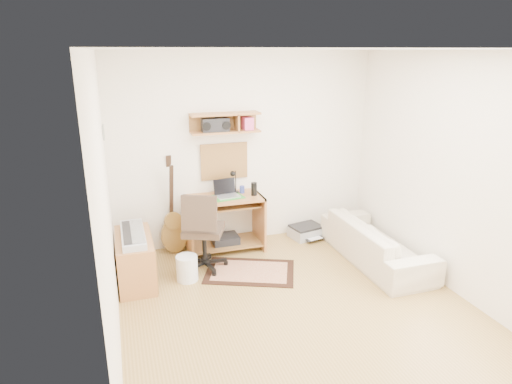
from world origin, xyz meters
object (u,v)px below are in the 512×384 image
object	(u,v)px
printer	(306,231)
sofa	(376,235)
desk	(225,223)
task_chair	(204,230)
cabinet	(135,259)

from	to	relation	value
printer	sofa	size ratio (longest dim) A/B	0.25
desk	printer	size ratio (longest dim) A/B	2.26
desk	task_chair	xyz separation A→B (m)	(-0.37, -0.46, 0.14)
desk	printer	bearing A→B (deg)	2.28
sofa	cabinet	bearing A→B (deg)	82.55
cabinet	printer	world-z (taller)	cabinet
task_chair	cabinet	world-z (taller)	task_chair
desk	cabinet	size ratio (longest dim) A/B	1.11
task_chair	cabinet	bearing A→B (deg)	-151.27
cabinet	printer	xyz separation A→B (m)	(2.42, 0.58, -0.19)
desk	cabinet	bearing A→B (deg)	-156.13
cabinet	desk	bearing A→B (deg)	23.87
desk	cabinet	distance (m)	1.32
printer	sofa	xyz separation A→B (m)	(0.54, -0.97, 0.26)
printer	task_chair	bearing A→B (deg)	-174.05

